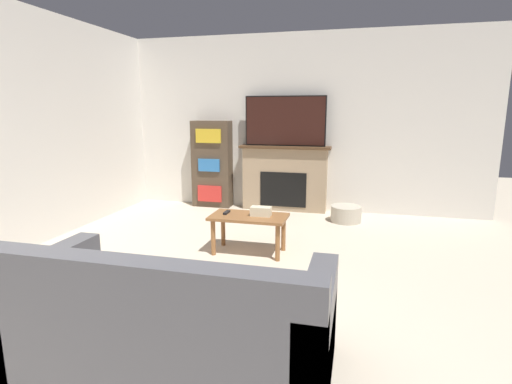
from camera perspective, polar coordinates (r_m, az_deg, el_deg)
wall_back at (r=6.33m, az=4.57°, el=9.71°), size 6.03×0.06×2.70m
wall_side at (r=5.27m, az=-29.47°, el=7.91°), size 0.06×5.77×2.70m
fireplace at (r=6.27m, az=4.09°, el=2.01°), size 1.41×0.28×1.02m
tv at (r=6.17m, az=4.17°, el=10.07°), size 1.24×0.03×0.75m
couch at (r=2.55m, az=-12.44°, el=-18.33°), size 1.90×0.90×0.84m
coffee_table at (r=4.38m, az=-1.03°, el=-4.26°), size 0.83×0.45×0.43m
tissue_box at (r=4.34m, az=0.70°, el=-2.78°), size 0.22×0.12×0.10m
remote_control at (r=4.46m, az=-4.21°, el=-2.92°), size 0.04×0.15×0.02m
bookshelf at (r=6.54m, az=-6.30°, el=3.97°), size 0.63×0.29×1.39m
storage_basket at (r=5.81m, az=12.73°, el=-3.06°), size 0.43×0.43×0.23m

